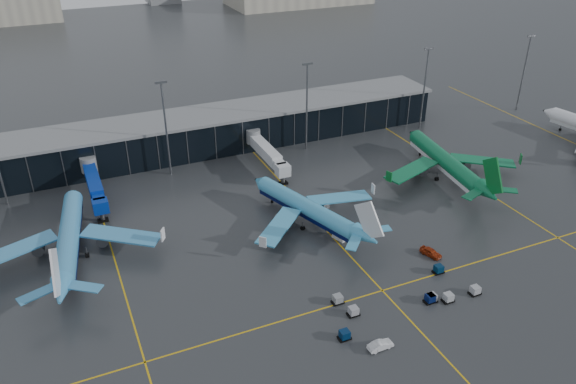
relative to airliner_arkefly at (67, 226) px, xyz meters
name	(u,v)px	position (x,y,z in m)	size (l,w,h in m)	color
ground	(301,261)	(42.67, -21.79, -6.83)	(600.00, 600.00, 0.00)	#282B2D
terminal_pier	(211,130)	(42.67, 40.21, -1.41)	(142.00, 17.00, 10.70)	black
jet_bridges	(94,184)	(7.67, 21.20, -2.28)	(94.00, 27.50, 7.20)	#595B60
flood_masts	(240,114)	(47.67, 28.21, 6.98)	(203.00, 0.50, 25.50)	#595B60
taxi_lines	(321,225)	(52.67, -11.18, -6.82)	(220.00, 120.00, 0.02)	gold
airliner_arkefly	(67,226)	(0.00, 0.00, 0.00)	(39.04, 44.46, 13.66)	#3A8CC1
airliner_klm_near	(306,198)	(50.01, -8.46, -0.62)	(35.52, 40.46, 12.43)	#3D9BCA
airliner_aer_lingus	(446,152)	(93.44, -2.10, 0.00)	(39.07, 44.49, 13.67)	#0C663C
baggage_carts	(409,300)	(55.13, -41.76, -6.07)	(30.45, 10.21, 1.70)	black
mobile_airstair	(341,235)	(54.04, -17.72, -6.06)	(3.15, 3.75, 3.45)	silver
service_van_red	(431,252)	(68.06, -30.99, -6.02)	(1.93, 4.79, 1.63)	#94270B
service_van_white	(380,345)	(44.11, -49.61, -6.09)	(1.58, 4.52, 1.49)	silver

